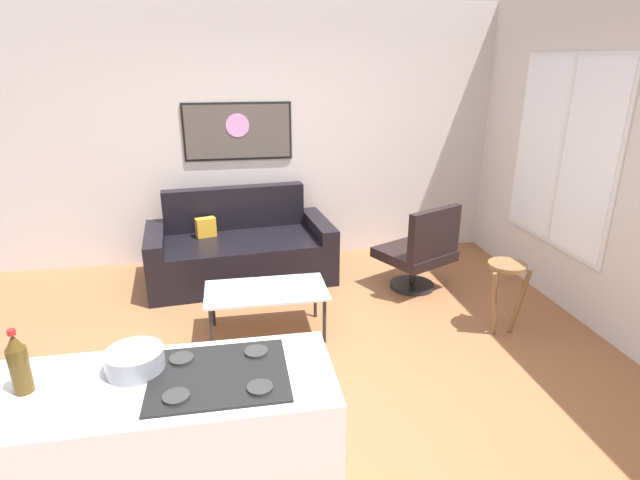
{
  "coord_description": "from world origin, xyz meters",
  "views": [
    {
      "loc": [
        -0.38,
        -3.21,
        2.2
      ],
      "look_at": [
        0.35,
        0.9,
        0.7
      ],
      "focal_mm": 28.28,
      "sensor_mm": 36.0,
      "label": 1
    }
  ],
  "objects_px": {
    "bar_stool": "(505,279)",
    "soda_bottle": "(19,364)",
    "mixing_bowl": "(135,361)",
    "armchair": "(420,251)",
    "couch": "(240,251)",
    "wall_painting": "(238,131)",
    "coffee_table": "(266,293)"
  },
  "relations": [
    {
      "from": "armchair",
      "to": "soda_bottle",
      "type": "xyz_separation_m",
      "value": [
        -2.69,
        -2.43,
        0.6
      ]
    },
    {
      "from": "couch",
      "to": "soda_bottle",
      "type": "height_order",
      "value": "soda_bottle"
    },
    {
      "from": "coffee_table",
      "to": "wall_painting",
      "type": "relative_size",
      "value": 0.86
    },
    {
      "from": "armchair",
      "to": "wall_painting",
      "type": "relative_size",
      "value": 0.76
    },
    {
      "from": "bar_stool",
      "to": "wall_painting",
      "type": "height_order",
      "value": "wall_painting"
    },
    {
      "from": "soda_bottle",
      "to": "wall_painting",
      "type": "xyz_separation_m",
      "value": [
        1.0,
        3.63,
        0.44
      ]
    },
    {
      "from": "mixing_bowl",
      "to": "couch",
      "type": "bearing_deg",
      "value": 80.28
    },
    {
      "from": "mixing_bowl",
      "to": "soda_bottle",
      "type": "bearing_deg",
      "value": -170.42
    },
    {
      "from": "bar_stool",
      "to": "soda_bottle",
      "type": "relative_size",
      "value": 2.13
    },
    {
      "from": "coffee_table",
      "to": "mixing_bowl",
      "type": "distance_m",
      "value": 1.97
    },
    {
      "from": "soda_bottle",
      "to": "coffee_table",
      "type": "bearing_deg",
      "value": 58.32
    },
    {
      "from": "armchair",
      "to": "soda_bottle",
      "type": "distance_m",
      "value": 3.68
    },
    {
      "from": "soda_bottle",
      "to": "couch",
      "type": "bearing_deg",
      "value": 72.84
    },
    {
      "from": "armchair",
      "to": "mixing_bowl",
      "type": "bearing_deg",
      "value": -133.82
    },
    {
      "from": "armchair",
      "to": "wall_painting",
      "type": "distance_m",
      "value": 2.33
    },
    {
      "from": "wall_painting",
      "to": "armchair",
      "type": "bearing_deg",
      "value": -35.43
    },
    {
      "from": "armchair",
      "to": "soda_bottle",
      "type": "bearing_deg",
      "value": -137.98
    },
    {
      "from": "couch",
      "to": "bar_stool",
      "type": "relative_size",
      "value": 3.13
    },
    {
      "from": "armchair",
      "to": "bar_stool",
      "type": "xyz_separation_m",
      "value": [
        0.4,
        -0.9,
        0.06
      ]
    },
    {
      "from": "coffee_table",
      "to": "wall_painting",
      "type": "xyz_separation_m",
      "value": [
        -0.13,
        1.8,
        1.09
      ]
    },
    {
      "from": "wall_painting",
      "to": "couch",
      "type": "bearing_deg",
      "value": -95.04
    },
    {
      "from": "coffee_table",
      "to": "mixing_bowl",
      "type": "relative_size",
      "value": 3.9
    },
    {
      "from": "armchair",
      "to": "couch",
      "type": "bearing_deg",
      "value": 159.77
    },
    {
      "from": "couch",
      "to": "soda_bottle",
      "type": "bearing_deg",
      "value": -107.16
    },
    {
      "from": "mixing_bowl",
      "to": "bar_stool",
      "type": "bearing_deg",
      "value": 28.74
    },
    {
      "from": "mixing_bowl",
      "to": "wall_painting",
      "type": "bearing_deg",
      "value": 81.02
    },
    {
      "from": "coffee_table",
      "to": "soda_bottle",
      "type": "relative_size",
      "value": 3.42
    },
    {
      "from": "soda_bottle",
      "to": "armchair",
      "type": "bearing_deg",
      "value": 42.02
    },
    {
      "from": "soda_bottle",
      "to": "wall_painting",
      "type": "height_order",
      "value": "wall_painting"
    },
    {
      "from": "coffee_table",
      "to": "soda_bottle",
      "type": "distance_m",
      "value": 2.24
    },
    {
      "from": "bar_stool",
      "to": "mixing_bowl",
      "type": "height_order",
      "value": "mixing_bowl"
    },
    {
      "from": "couch",
      "to": "armchair",
      "type": "height_order",
      "value": "couch"
    }
  ]
}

